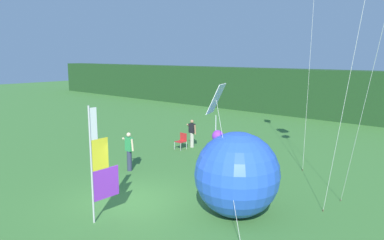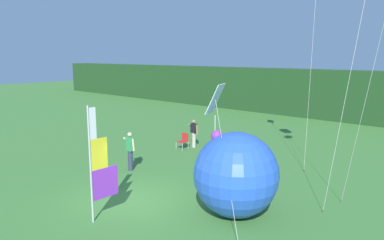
{
  "view_description": "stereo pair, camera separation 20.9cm",
  "coord_description": "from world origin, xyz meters",
  "views": [
    {
      "loc": [
        10.0,
        -7.98,
        5.21
      ],
      "look_at": [
        0.93,
        2.31,
        2.79
      ],
      "focal_mm": 34.41,
      "sensor_mm": 36.0,
      "label": 1
    },
    {
      "loc": [
        10.15,
        -7.84,
        5.21
      ],
      "look_at": [
        0.93,
        2.31,
        2.79
      ],
      "focal_mm": 34.41,
      "sensor_mm": 36.0,
      "label": 2
    }
  ],
  "objects": [
    {
      "name": "ground_plane",
      "position": [
        0.0,
        0.0,
        0.0
      ],
      "size": [
        120.0,
        120.0,
        0.0
      ],
      "primitive_type": "plane",
      "color": "#3D7533"
    },
    {
      "name": "person_near_banner",
      "position": [
        -3.57,
        7.43,
        0.85
      ],
      "size": [
        0.55,
        0.48,
        1.6
      ],
      "color": "#B7B2A3",
      "rests_on": "ground"
    },
    {
      "name": "distant_treeline",
      "position": [
        0.0,
        22.2,
        2.01
      ],
      "size": [
        80.0,
        2.4,
        4.02
      ],
      "primitive_type": "cube",
      "color": "#1E421E",
      "rests_on": "ground"
    },
    {
      "name": "kite_white_diamond_0",
      "position": [
        2.7,
        1.53,
        3.69
      ],
      "size": [
        2.51,
        2.03,
        4.29
      ],
      "color": "brown",
      "rests_on": "ground"
    },
    {
      "name": "banner_flag",
      "position": [
        0.5,
        -1.58,
        1.79
      ],
      "size": [
        0.06,
        1.03,
        3.73
      ],
      "color": "#B7B7BC",
      "rests_on": "ground"
    },
    {
      "name": "person_mid_field",
      "position": [
        -2.83,
        2.27,
        0.95
      ],
      "size": [
        0.55,
        0.48,
        1.78
      ],
      "color": "#2D334C",
      "rests_on": "ground"
    },
    {
      "name": "inflatable_balloon",
      "position": [
        3.52,
        1.58,
        1.4
      ],
      "size": [
        2.79,
        2.79,
        2.79
      ],
      "color": "blue",
      "rests_on": "ground"
    },
    {
      "name": "folding_chair",
      "position": [
        -3.75,
        6.75,
        0.51
      ],
      "size": [
        0.51,
        0.51,
        0.89
      ],
      "color": "#BCBCC1",
      "rests_on": "ground"
    }
  ]
}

